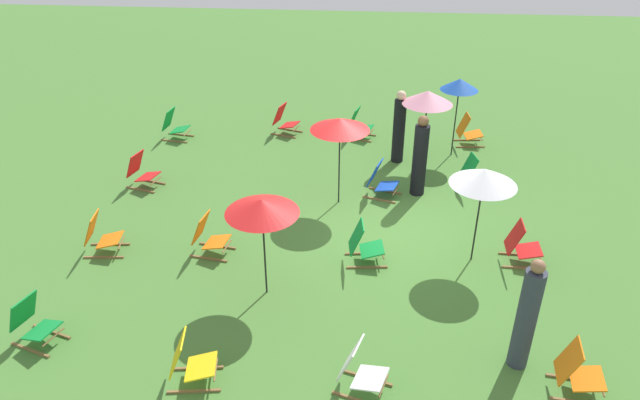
{
  "coord_description": "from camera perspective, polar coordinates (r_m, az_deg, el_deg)",
  "views": [
    {
      "loc": [
        -10.43,
        0.26,
        6.54
      ],
      "look_at": [
        0.0,
        1.2,
        0.5
      ],
      "focal_mm": 33.05,
      "sensor_mm": 36.0,
      "label": 1
    }
  ],
  "objects": [
    {
      "name": "ground_plane",
      "position": [
        12.31,
        5.57,
        -2.27
      ],
      "size": [
        40.0,
        40.0,
        0.0
      ],
      "primitive_type": "plane",
      "color": "#477A33"
    },
    {
      "name": "deckchair_0",
      "position": [
        9.26,
        23.62,
        -15.01
      ],
      "size": [
        0.56,
        0.81,
        0.83
      ],
      "rotation": [
        0.0,
        0.0,
        -0.12
      ],
      "color": "olive",
      "rests_on": "ground"
    },
    {
      "name": "deckchair_1",
      "position": [
        16.08,
        14.13,
        6.47
      ],
      "size": [
        0.55,
        0.81,
        0.83
      ],
      "rotation": [
        0.0,
        0.0,
        0.11
      ],
      "color": "olive",
      "rests_on": "ground"
    },
    {
      "name": "deckchair_2",
      "position": [
        16.31,
        -3.45,
        7.68
      ],
      "size": [
        0.69,
        0.87,
        0.83
      ],
      "rotation": [
        0.0,
        0.0,
        -0.31
      ],
      "color": "olive",
      "rests_on": "ground"
    },
    {
      "name": "deckchair_3",
      "position": [
        13.16,
        5.9,
        1.85
      ],
      "size": [
        0.68,
        0.87,
        0.83
      ],
      "rotation": [
        0.0,
        0.0,
        -0.31
      ],
      "color": "olive",
      "rests_on": "ground"
    },
    {
      "name": "deckchair_4",
      "position": [
        11.54,
        18.9,
        -4.19
      ],
      "size": [
        0.5,
        0.77,
        0.83
      ],
      "rotation": [
        0.0,
        0.0,
        -0.03
      ],
      "color": "olive",
      "rests_on": "ground"
    },
    {
      "name": "deckchair_5",
      "position": [
        10.97,
        4.26,
        -4.35
      ],
      "size": [
        0.56,
        0.81,
        0.83
      ],
      "rotation": [
        0.0,
        0.0,
        0.12
      ],
      "color": "olive",
      "rests_on": "ground"
    },
    {
      "name": "deckchair_6",
      "position": [
        8.58,
        3.87,
        -16.1
      ],
      "size": [
        0.68,
        0.87,
        0.83
      ],
      "rotation": [
        0.0,
        0.0,
        -0.3
      ],
      "color": "olive",
      "rests_on": "ground"
    },
    {
      "name": "deckchair_7",
      "position": [
        11.95,
        -20.44,
        -3.24
      ],
      "size": [
        0.55,
        0.8,
        0.83
      ],
      "rotation": [
        0.0,
        0.0,
        0.1
      ],
      "color": "olive",
      "rests_on": "ground"
    },
    {
      "name": "deckchair_8",
      "position": [
        16.43,
        -13.92,
        7.01
      ],
      "size": [
        0.58,
        0.82,
        0.83
      ],
      "rotation": [
        0.0,
        0.0,
        -0.15
      ],
      "color": "olive",
      "rests_on": "ground"
    },
    {
      "name": "deckchair_9",
      "position": [
        10.27,
        -26.02,
        -10.62
      ],
      "size": [
        0.68,
        0.87,
        0.83
      ],
      "rotation": [
        0.0,
        0.0,
        -0.31
      ],
      "color": "olive",
      "rests_on": "ground"
    },
    {
      "name": "deckchair_10",
      "position": [
        13.83,
        14.7,
        2.43
      ],
      "size": [
        0.63,
        0.84,
        0.83
      ],
      "rotation": [
        0.0,
        0.0,
        0.22
      ],
      "color": "olive",
      "rests_on": "ground"
    },
    {
      "name": "deckchair_11",
      "position": [
        11.37,
        -10.72,
        -3.49
      ],
      "size": [
        0.59,
        0.83,
        0.83
      ],
      "rotation": [
        0.0,
        0.0,
        -0.16
      ],
      "color": "olive",
      "rests_on": "ground"
    },
    {
      "name": "deckchair_12",
      "position": [
        14.1,
        -16.89,
        2.64
      ],
      "size": [
        0.66,
        0.86,
        0.83
      ],
      "rotation": [
        0.0,
        0.0,
        -0.26
      ],
      "color": "olive",
      "rests_on": "ground"
    },
    {
      "name": "deckchair_13",
      "position": [
        8.86,
        -12.52,
        -15.06
      ],
      "size": [
        0.58,
        0.82,
        0.83
      ],
      "rotation": [
        0.0,
        0.0,
        0.14
      ],
      "color": "olive",
      "rests_on": "ground"
    },
    {
      "name": "deckchair_14",
      "position": [
        16.07,
        3.78,
        7.32
      ],
      "size": [
        0.66,
        0.86,
        0.83
      ],
      "rotation": [
        0.0,
        0.0,
        -0.27
      ],
      "color": "olive",
      "rests_on": "ground"
    },
    {
      "name": "umbrella_0",
      "position": [
        9.47,
        -5.64,
        -0.63
      ],
      "size": [
        1.22,
        1.22,
        1.86
      ],
      "color": "black",
      "rests_on": "ground"
    },
    {
      "name": "umbrella_1",
      "position": [
        14.85,
        13.37,
        10.81
      ],
      "size": [
        0.92,
        0.92,
        2.01
      ],
      "color": "black",
      "rests_on": "ground"
    },
    {
      "name": "umbrella_2",
      "position": [
        14.15,
        10.39,
        9.73
      ],
      "size": [
        1.19,
        1.19,
        1.92
      ],
      "color": "black",
      "rests_on": "ground"
    },
    {
      "name": "umbrella_3",
      "position": [
        12.2,
        1.94,
        7.34
      ],
      "size": [
        1.25,
        1.25,
        1.98
      ],
      "color": "black",
      "rests_on": "ground"
    },
    {
      "name": "umbrella_4",
      "position": [
        10.67,
        15.59,
        2.17
      ],
      "size": [
        1.19,
        1.19,
        1.92
      ],
      "color": "black",
      "rests_on": "ground"
    },
    {
      "name": "person_0",
      "position": [
        13.14,
        9.65,
        4.07
      ],
      "size": [
        0.45,
        0.45,
        1.87
      ],
      "rotation": [
        0.0,
        0.0,
        3.78
      ],
      "color": "black",
      "rests_on": "ground"
    },
    {
      "name": "person_1",
      "position": [
        9.05,
        19.38,
        -10.64
      ],
      "size": [
        0.37,
        0.37,
        1.89
      ],
      "rotation": [
        0.0,
        0.0,
        0.28
      ],
      "color": "#333847",
      "rests_on": "ground"
    },
    {
      "name": "person_2",
      "position": [
        14.61,
        7.65,
        6.9
      ],
      "size": [
        0.42,
        0.42,
        1.83
      ],
      "rotation": [
        0.0,
        0.0,
        3.83
      ],
      "color": "black",
      "rests_on": "ground"
    }
  ]
}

